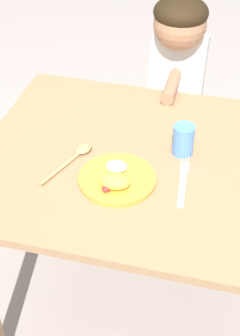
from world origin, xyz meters
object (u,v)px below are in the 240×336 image
Objects in this scene: plate at (116,178)px; fork at (183,182)px; drinking_cup at (183,140)px; spoon at (76,155)px; person at (175,106)px.

fork is (0.18, 0.05, -0.01)m from plate.
plate is 0.24m from drinking_cup.
plate is at bearing 99.62° from fork.
plate reaches higher than fork.
spoon is 0.21× the size of person.
drinking_cup is (0.16, 0.18, 0.03)m from plate.
fork is 0.33m from spoon.
plate is at bearing -97.05° from spoon.
drinking_cup is at bearing 100.45° from person.
spoon is at bearing -161.46° from drinking_cup.
drinking_cup is (-0.02, 0.13, 0.05)m from fork.
person reaches higher than drinking_cup.
person is (0.21, 0.60, -0.17)m from spoon.
person reaches higher than spoon.
plate is 1.02× the size of spoon.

